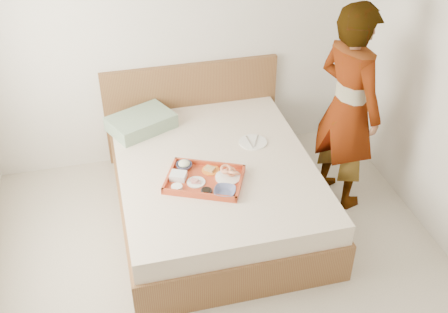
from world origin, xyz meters
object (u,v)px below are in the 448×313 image
Objects in this scene: dinner_plate at (253,142)px; bed at (215,188)px; person at (348,108)px; tray at (205,179)px.

bed is at bearing -151.99° from dinner_plate.
bed is 1.12× the size of person.
person is at bearing -16.79° from dinner_plate.
tray is at bearing -140.15° from dinner_plate.
dinner_plate is at bearing 64.32° from tray.
bed is 8.36× the size of dinner_plate.
dinner_plate is 0.13× the size of person.
tray is (-0.14, -0.23, 0.29)m from bed.
tray is 0.67m from dinner_plate.
bed is 0.39m from tray.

